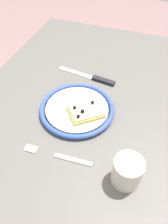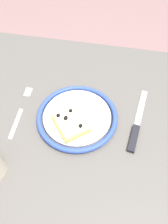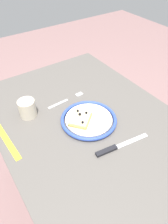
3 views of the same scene
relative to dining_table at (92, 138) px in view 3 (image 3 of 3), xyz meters
The scene contains 8 objects.
ground_plane 0.64m from the dining_table, ahead, with size 6.00×6.00×0.00m, color gray.
dining_table is the anchor object (origin of this frame).
plate 0.10m from the dining_table, behind, with size 0.25×0.25×0.02m.
pizza_slice_near 0.12m from the dining_table, 140.91° to the right, with size 0.13×0.13×0.03m.
knife 0.18m from the dining_table, ahead, with size 0.05×0.24×0.01m.
fork 0.23m from the dining_table, behind, with size 0.03×0.20×0.00m.
cup 0.32m from the dining_table, 136.60° to the right, with size 0.08×0.08×0.08m, color beige.
measuring_tape 0.39m from the dining_table, 115.96° to the right, with size 0.32×0.02×0.00m, color yellow.
Camera 3 is at (0.50, -0.39, 1.37)m, focal length 33.29 mm.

